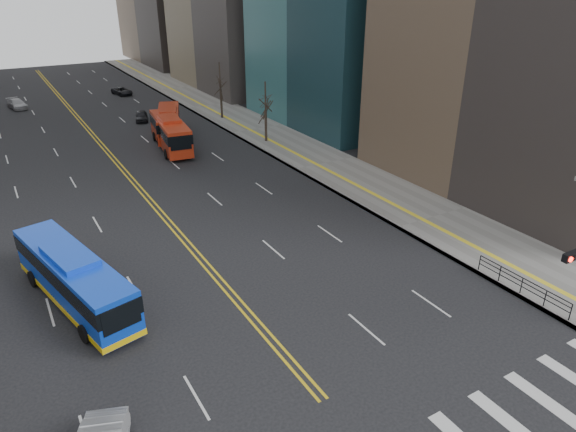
% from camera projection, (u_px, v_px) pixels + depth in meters
% --- Properties ---
extents(sidewalk_right, '(7.00, 130.00, 0.15)m').
position_uv_depth(sidewalk_right, '(257.00, 129.00, 61.46)').
color(sidewalk_right, slate).
rests_on(sidewalk_right, ground).
extents(centerline, '(0.55, 100.00, 0.01)m').
position_uv_depth(centerline, '(89.00, 130.00, 61.25)').
color(centerline, gold).
rests_on(centerline, ground).
extents(pedestrian_railing, '(0.06, 6.06, 1.02)m').
position_uv_depth(pedestrian_railing, '(522.00, 283.00, 29.24)').
color(pedestrian_railing, black).
rests_on(pedestrian_railing, sidewalk_right).
extents(street_trees, '(35.20, 47.20, 7.60)m').
position_uv_depth(street_trees, '(36.00, 144.00, 39.93)').
color(street_trees, black).
rests_on(street_trees, ground).
extents(blue_bus, '(4.83, 11.35, 3.26)m').
position_uv_depth(blue_bus, '(74.00, 277.00, 28.13)').
color(blue_bus, blue).
rests_on(blue_bus, ground).
extents(red_bus_near, '(5.60, 10.29, 3.23)m').
position_uv_depth(red_bus_near, '(169.00, 121.00, 58.17)').
color(red_bus_near, red).
rests_on(red_bus_near, ground).
extents(red_bus_far, '(3.83, 10.84, 3.38)m').
position_uv_depth(red_bus_far, '(170.00, 131.00, 54.12)').
color(red_bus_far, red).
rests_on(red_bus_far, ground).
extents(car_dark_mid, '(2.40, 3.90, 1.24)m').
position_uv_depth(car_dark_mid, '(141.00, 116.00, 64.98)').
color(car_dark_mid, black).
rests_on(car_dark_mid, ground).
extents(car_silver, '(2.68, 4.73, 1.29)m').
position_uv_depth(car_silver, '(17.00, 104.00, 71.01)').
color(car_silver, '#A6A5AB').
rests_on(car_silver, ground).
extents(car_dark_far, '(2.78, 4.47, 1.15)m').
position_uv_depth(car_dark_far, '(122.00, 91.00, 79.38)').
color(car_dark_far, black).
rests_on(car_dark_far, ground).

